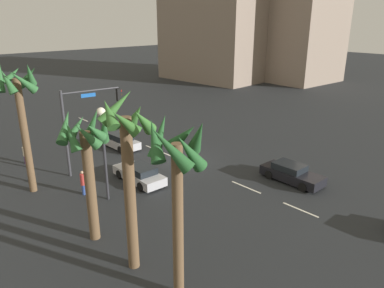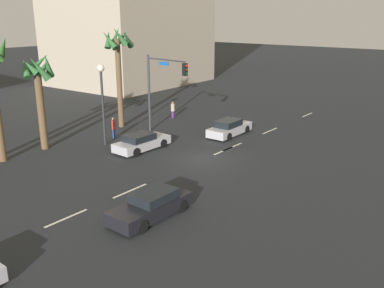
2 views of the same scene
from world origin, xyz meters
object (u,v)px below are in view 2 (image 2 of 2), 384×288
traffic_signal (161,82)px  car_0 (141,142)px  car_1 (229,128)px  palm_tree_2 (118,55)px  palm_tree_0 (38,82)px  car_2 (151,205)px  pedestrian_1 (114,127)px  pedestrian_0 (173,109)px  streetlamp (102,90)px

traffic_signal → car_0: bearing=-156.9°
car_1 → palm_tree_2: size_ratio=0.53×
car_1 → palm_tree_0: size_ratio=0.65×
traffic_signal → car_2: bearing=-139.5°
pedestrian_1 → pedestrian_0: bearing=5.9°
car_2 → pedestrian_0: bearing=38.0°
traffic_signal → palm_tree_2: (-0.51, 4.46, 1.98)m
streetlamp → palm_tree_0: palm_tree_0 is taller
palm_tree_2 → pedestrian_1: bearing=-141.6°
car_2 → traffic_signal: traffic_signal is taller
car_0 → palm_tree_2: size_ratio=0.52×
streetlamp → pedestrian_0: streetlamp is taller
car_2 → pedestrian_1: (8.27, 12.12, 0.30)m
pedestrian_0 → pedestrian_1: pedestrian_1 is taller
pedestrian_1 → car_2: bearing=-124.3°
car_0 → streetlamp: (-0.86, 3.12, 3.74)m
car_2 → pedestrian_0: pedestrian_0 is taller
traffic_signal → streetlamp: 5.22m
pedestrian_1 → palm_tree_2: (2.87, 2.27, 5.45)m
pedestrian_1 → palm_tree_0: (-5.12, 1.94, 4.16)m
pedestrian_0 → palm_tree_2: (-5.48, 1.40, 5.52)m
pedestrian_1 → palm_tree_0: size_ratio=0.24×
car_1 → traffic_signal: traffic_signal is taller
car_2 → pedestrian_0: 21.10m
traffic_signal → pedestrian_0: size_ratio=3.99×
traffic_signal → streetlamp: traffic_signal is taller
car_1 → palm_tree_0: palm_tree_0 is taller
palm_tree_0 → traffic_signal: bearing=-25.9°
car_2 → streetlamp: streetlamp is taller
traffic_signal → palm_tree_2: size_ratio=0.74×
palm_tree_0 → car_0: bearing=-54.0°
car_1 → car_2: bearing=-160.6°
traffic_signal → palm_tree_0: bearing=154.1°
car_0 → pedestrian_1: 4.07m
car_2 → palm_tree_2: 19.09m
car_0 → palm_tree_0: (-4.30, 5.92, 4.48)m
car_0 → traffic_signal: (4.19, 1.79, 3.79)m
car_2 → palm_tree_0: (3.16, 14.07, 4.46)m
car_2 → car_1: bearing=19.4°
car_0 → car_1: (7.40, -2.92, 0.03)m
streetlamp → car_0: bearing=-74.6°
car_0 → traffic_signal: 5.93m
car_0 → traffic_signal: size_ratio=0.70×
car_1 → pedestrian_0: 7.97m
palm_tree_0 → pedestrian_0: bearing=-4.6°
streetlamp → pedestrian_0: size_ratio=3.80×
car_2 → pedestrian_1: size_ratio=2.65×
palm_tree_0 → palm_tree_2: (7.98, 0.33, 1.29)m
pedestrian_1 → palm_tree_0: palm_tree_0 is taller
pedestrian_0 → streetlamp: bearing=-170.2°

